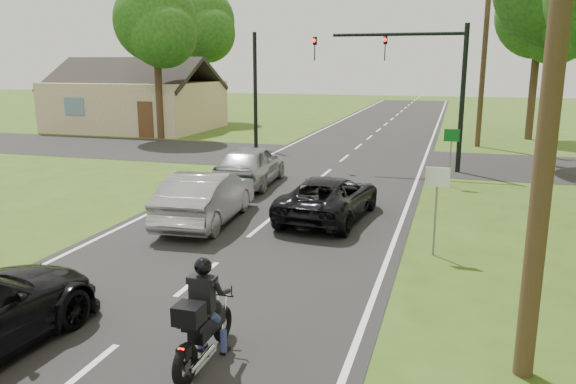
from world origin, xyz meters
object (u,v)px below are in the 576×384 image
object	(u,v)px
silver_sedan	(206,197)
silver_suv	(250,165)
motorcycle_rider	(203,322)
utility_pole_far	(484,51)
sign_white	(437,190)
traffic_signal	(417,71)
sign_green	(451,144)
utility_pole_near	(560,12)
dark_suv	(329,197)

from	to	relation	value
silver_sedan	silver_suv	xyz separation A→B (m)	(-0.54, 5.01, 0.03)
motorcycle_rider	utility_pole_far	distance (m)	25.87
silver_sedan	utility_pole_far	size ratio (longest dim) A/B	0.45
silver_sedan	sign_white	distance (m)	6.46
sign_white	motorcycle_rider	bearing A→B (deg)	-117.31
traffic_signal	sign_green	distance (m)	4.24
utility_pole_near	sign_green	world-z (taller)	utility_pole_near
utility_pole_far	sign_white	world-z (taller)	utility_pole_far
silver_suv	traffic_signal	distance (m)	8.15
dark_suv	sign_green	bearing A→B (deg)	-115.27
traffic_signal	utility_pole_far	bearing A→B (deg)	70.32
dark_suv	utility_pole_near	distance (m)	9.77
dark_suv	utility_pole_far	xyz separation A→B (m)	(4.57, 16.60, 4.44)
dark_suv	traffic_signal	world-z (taller)	traffic_signal
sign_white	utility_pole_near	bearing A→B (deg)	-73.24
silver_sedan	utility_pole_near	distance (m)	10.77
motorcycle_rider	sign_white	world-z (taller)	sign_white
silver_suv	utility_pole_far	distance (m)	16.03
silver_suv	utility_pole_far	size ratio (longest dim) A/B	0.45
traffic_signal	silver_sedan	bearing A→B (deg)	-116.39
silver_suv	silver_sedan	bearing A→B (deg)	92.23
silver_sedan	traffic_signal	world-z (taller)	traffic_signal
utility_pole_near	dark_suv	bearing A→B (deg)	121.73
utility_pole_near	sign_white	bearing A→B (deg)	106.76
utility_pole_near	motorcycle_rider	bearing A→B (deg)	-167.03
silver_suv	utility_pole_far	xyz separation A→B (m)	(8.36, 12.99, 4.31)
utility_pole_far	sign_white	size ratio (longest dim) A/B	4.71
motorcycle_rider	utility_pole_far	world-z (taller)	utility_pole_far
utility_pole_far	motorcycle_rider	bearing A→B (deg)	-100.45
silver_sedan	utility_pole_near	xyz separation A→B (m)	(7.82, -6.00, 4.33)
traffic_signal	sign_white	world-z (taller)	traffic_signal
dark_suv	utility_pole_near	bearing A→B (deg)	126.86
dark_suv	utility_pole_near	xyz separation A→B (m)	(4.57, -7.40, 4.44)
motorcycle_rider	silver_sedan	bearing A→B (deg)	114.33
silver_sedan	sign_white	xyz separation A→B (m)	(6.32, -1.02, 0.85)
silver_sedan	utility_pole_far	bearing A→B (deg)	-117.98
dark_suv	traffic_signal	xyz separation A→B (m)	(1.71, 8.60, 3.50)
traffic_signal	sign_white	distance (m)	11.39
dark_suv	sign_green	world-z (taller)	sign_green
dark_suv	utility_pole_far	size ratio (longest dim) A/B	0.45
utility_pole_near	sign_green	distance (m)	13.50
silver_sedan	utility_pole_far	world-z (taller)	utility_pole_far
utility_pole_near	traffic_signal	bearing A→B (deg)	100.14
silver_suv	sign_white	size ratio (longest dim) A/B	2.12
dark_suv	silver_sedan	bearing A→B (deg)	28.40
motorcycle_rider	dark_suv	xyz separation A→B (m)	(0.05, 8.46, -0.02)
silver_sedan	sign_green	world-z (taller)	sign_green
motorcycle_rider	silver_suv	bearing A→B (deg)	107.18
dark_suv	sign_green	size ratio (longest dim) A/B	2.13
utility_pole_far	sign_white	distance (m)	19.39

